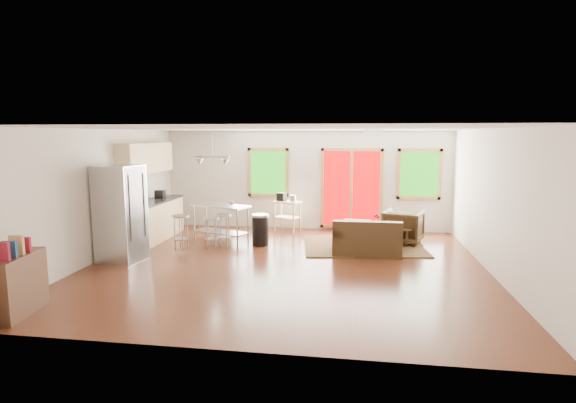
# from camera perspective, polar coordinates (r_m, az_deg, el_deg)

# --- Properties ---
(floor) EXTENTS (7.50, 7.00, 0.02)m
(floor) POSITION_cam_1_polar(r_m,az_deg,el_deg) (8.72, -0.29, -8.18)
(floor) COLOR #3A190E
(floor) RESTS_ON ground
(ceiling) EXTENTS (7.50, 7.00, 0.02)m
(ceiling) POSITION_cam_1_polar(r_m,az_deg,el_deg) (8.35, -0.30, 9.31)
(ceiling) COLOR silver
(ceiling) RESTS_ON ground
(back_wall) EXTENTS (7.50, 0.02, 2.60)m
(back_wall) POSITION_cam_1_polar(r_m,az_deg,el_deg) (11.89, 2.26, 2.73)
(back_wall) COLOR beige
(back_wall) RESTS_ON ground
(left_wall) EXTENTS (0.02, 7.00, 2.60)m
(left_wall) POSITION_cam_1_polar(r_m,az_deg,el_deg) (9.74, -22.74, 0.80)
(left_wall) COLOR beige
(left_wall) RESTS_ON ground
(right_wall) EXTENTS (0.02, 7.00, 2.60)m
(right_wall) POSITION_cam_1_polar(r_m,az_deg,el_deg) (8.70, 24.98, -0.17)
(right_wall) COLOR beige
(right_wall) RESTS_ON ground
(front_wall) EXTENTS (7.50, 0.02, 2.60)m
(front_wall) POSITION_cam_1_polar(r_m,az_deg,el_deg) (5.05, -6.36, -5.17)
(front_wall) COLOR beige
(front_wall) RESTS_ON ground
(window_left) EXTENTS (1.10, 0.05, 1.30)m
(window_left) POSITION_cam_1_polar(r_m,az_deg,el_deg) (11.97, -2.53, 3.72)
(window_left) COLOR #12500B
(window_left) RESTS_ON back_wall
(french_doors) EXTENTS (1.60, 0.05, 2.10)m
(french_doors) POSITION_cam_1_polar(r_m,az_deg,el_deg) (11.80, 8.04, 1.63)
(french_doors) COLOR #A40002
(french_doors) RESTS_ON back_wall
(window_right) EXTENTS (1.10, 0.05, 1.30)m
(window_right) POSITION_cam_1_polar(r_m,az_deg,el_deg) (11.87, 16.33, 3.35)
(window_right) COLOR #12500B
(window_right) RESTS_ON back_wall
(rug) EXTENTS (2.86, 2.34, 0.03)m
(rug) POSITION_cam_1_polar(r_m,az_deg,el_deg) (10.31, 9.47, -5.54)
(rug) COLOR #3D5630
(rug) RESTS_ON floor
(loveseat) EXTENTS (1.42, 0.82, 0.75)m
(loveseat) POSITION_cam_1_polar(r_m,az_deg,el_deg) (9.59, 9.92, -4.87)
(loveseat) COLOR black
(loveseat) RESTS_ON floor
(coffee_table) EXTENTS (1.24, 1.00, 0.43)m
(coffee_table) POSITION_cam_1_polar(r_m,az_deg,el_deg) (10.34, 11.98, -3.53)
(coffee_table) COLOR #3A2315
(coffee_table) RESTS_ON floor
(armchair) EXTENTS (1.03, 0.99, 0.85)m
(armchair) POSITION_cam_1_polar(r_m,az_deg,el_deg) (10.71, 14.43, -2.91)
(armchair) COLOR black
(armchair) RESTS_ON floor
(ottoman) EXTENTS (0.74, 0.74, 0.44)m
(ottoman) POSITION_cam_1_polar(r_m,az_deg,el_deg) (10.87, 8.60, -3.68)
(ottoman) COLOR black
(ottoman) RESTS_ON floor
(vase) EXTENTS (0.24, 0.25, 0.33)m
(vase) POSITION_cam_1_polar(r_m,az_deg,el_deg) (10.37, 11.15, -2.64)
(vase) COLOR silver
(vase) RESTS_ON coffee_table
(book) EXTENTS (0.22, 0.10, 0.30)m
(book) POSITION_cam_1_polar(r_m,az_deg,el_deg) (10.17, 12.61, -2.72)
(book) COLOR maroon
(book) RESTS_ON coffee_table
(cabinets) EXTENTS (0.64, 2.24, 2.30)m
(cabinets) POSITION_cam_1_polar(r_m,az_deg,el_deg) (11.14, -16.93, 0.05)
(cabinets) COLOR tan
(cabinets) RESTS_ON floor
(refrigerator) EXTENTS (0.86, 0.83, 1.90)m
(refrigerator) POSITION_cam_1_polar(r_m,az_deg,el_deg) (9.42, -20.44, -1.45)
(refrigerator) COLOR #B7BABC
(refrigerator) RESTS_ON floor
(island) EXTENTS (1.48, 1.01, 0.87)m
(island) POSITION_cam_1_polar(r_m,az_deg,el_deg) (10.61, -8.55, -1.88)
(island) COLOR #B7BABC
(island) RESTS_ON floor
(cup) EXTENTS (0.13, 0.11, 0.12)m
(cup) POSITION_cam_1_polar(r_m,az_deg,el_deg) (10.01, -7.16, -0.10)
(cup) COLOR silver
(cup) RESTS_ON island
(bar_stool_a) EXTENTS (0.42, 0.42, 0.76)m
(bar_stool_a) POSITION_cam_1_polar(r_m,az_deg,el_deg) (10.07, -13.45, -2.79)
(bar_stool_a) COLOR #B7BABC
(bar_stool_a) RESTS_ON floor
(bar_stool_b) EXTENTS (0.38, 0.38, 0.69)m
(bar_stool_b) POSITION_cam_1_polar(r_m,az_deg,el_deg) (10.04, -9.69, -3.00)
(bar_stool_b) COLOR #B7BABC
(bar_stool_b) RESTS_ON floor
(bar_stool_c) EXTENTS (0.35, 0.35, 0.73)m
(bar_stool_c) POSITION_cam_1_polar(r_m,az_deg,el_deg) (10.12, -8.20, -2.68)
(bar_stool_c) COLOR #B7BABC
(bar_stool_c) RESTS_ON floor
(trash_can) EXTENTS (0.40, 0.40, 0.71)m
(trash_can) POSITION_cam_1_polar(r_m,az_deg,el_deg) (10.22, -3.53, -3.58)
(trash_can) COLOR black
(trash_can) RESTS_ON floor
(kitchen_cart) EXTENTS (0.77, 0.64, 1.01)m
(kitchen_cart) POSITION_cam_1_polar(r_m,az_deg,el_deg) (11.54, -0.19, -0.51)
(kitchen_cart) COLOR tan
(kitchen_cart) RESTS_ON floor
(bookshelf) EXTENTS (0.50, 1.00, 1.13)m
(bookshelf) POSITION_cam_1_polar(r_m,az_deg,el_deg) (7.37, -31.23, -8.89)
(bookshelf) COLOR #3A2315
(bookshelf) RESTS_ON floor
(ceiling_flush) EXTENTS (0.35, 0.35, 0.12)m
(ceiling_flush) POSITION_cam_1_polar(r_m,az_deg,el_deg) (8.86, 10.70, 8.60)
(ceiling_flush) COLOR white
(ceiling_flush) RESTS_ON ceiling
(pendant_light) EXTENTS (0.80, 0.18, 0.79)m
(pendant_light) POSITION_cam_1_polar(r_m,az_deg,el_deg) (10.27, -9.59, 5.06)
(pendant_light) COLOR gray
(pendant_light) RESTS_ON ceiling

